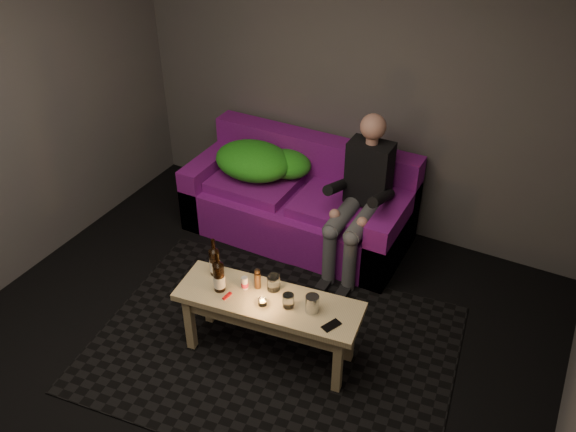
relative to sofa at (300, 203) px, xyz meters
name	(u,v)px	position (x,y,z in m)	size (l,w,h in m)	color
floor	(214,389)	(0.30, -1.82, -0.29)	(4.50, 4.50, 0.00)	black
room	(241,131)	(0.30, -1.35, 1.35)	(4.50, 4.50, 4.50)	silver
rug	(273,347)	(0.47, -1.33, -0.29)	(2.44, 1.77, 0.01)	black
sofa	(300,203)	(0.00, 0.00, 0.00)	(1.87, 0.84, 0.80)	#75117F
green_blanket	(260,161)	(-0.38, -0.01, 0.31)	(0.82, 0.56, 0.28)	#23991B
person	(361,194)	(0.59, -0.15, 0.36)	(0.34, 0.78, 1.25)	black
coffee_table	(269,309)	(0.47, -1.38, 0.12)	(1.26, 0.53, 0.50)	tan
beer_bottle_a	(215,261)	(0.03, -1.32, 0.31)	(0.07, 0.07, 0.28)	black
beer_bottle_b	(219,276)	(0.14, -1.44, 0.32)	(0.08, 0.08, 0.30)	black
salt_shaker	(245,283)	(0.28, -1.36, 0.25)	(0.04, 0.04, 0.09)	silver
pepper_mill	(258,281)	(0.35, -1.31, 0.27)	(0.04, 0.04, 0.12)	black
tumbler_back	(273,283)	(0.45, -1.27, 0.26)	(0.09, 0.09, 0.10)	white
tealight	(262,302)	(0.46, -1.44, 0.23)	(0.06, 0.06, 0.04)	white
tumbler_front	(288,301)	(0.61, -1.37, 0.25)	(0.07, 0.07, 0.09)	white
steel_cup	(312,304)	(0.76, -1.34, 0.27)	(0.09, 0.09, 0.12)	#ABAEB2
smartphone	(331,325)	(0.92, -1.41, 0.21)	(0.06, 0.12, 0.01)	black
red_lighter	(227,296)	(0.22, -1.48, 0.21)	(0.02, 0.08, 0.01)	#B30B0D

